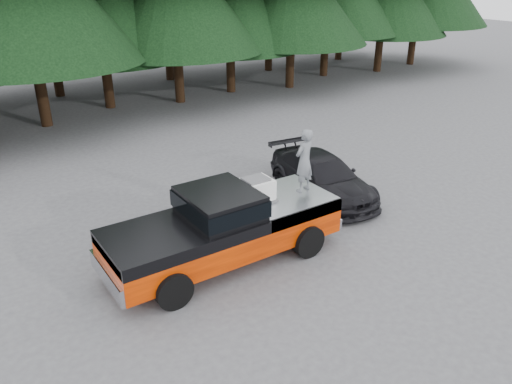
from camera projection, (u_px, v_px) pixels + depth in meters
ground at (231, 260)px, 12.45m from camera, size 120.00×120.00×0.00m
pickup_truck at (224, 237)px, 12.19m from camera, size 6.00×2.04×1.33m
truck_cab at (220, 203)px, 11.74m from camera, size 1.66×1.90×0.59m
air_compressor at (256, 191)px, 12.41m from camera, size 0.80×0.67×0.55m
man_on_bed at (304, 161)px, 12.76m from camera, size 0.69×0.54×1.67m
parked_car at (322, 177)px, 15.70m from camera, size 2.34×4.64×1.29m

